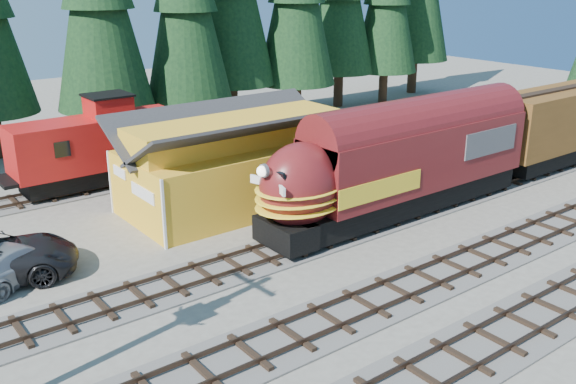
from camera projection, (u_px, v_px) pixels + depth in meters
ground at (374, 271)px, 27.50m from camera, size 120.00×120.00×0.00m
track_siding at (450, 197)px, 36.22m from camera, size 68.00×3.20×0.33m
track_main_south at (547, 230)px, 31.73m from camera, size 68.00×3.20×0.33m
track_spur at (11, 204)px, 35.20m from camera, size 32.00×3.20×0.33m
depot at (237, 152)px, 34.38m from camera, size 12.80×7.00×5.30m
locomotive at (393, 168)px, 32.59m from camera, size 17.16×3.41×4.67m
boxcar at (572, 120)px, 42.29m from camera, size 15.01×3.22×4.72m
caboose at (97, 146)px, 37.35m from camera, size 9.65×2.80×5.02m
pickup_truck_b at (13, 262)px, 26.49m from camera, size 5.97×4.59×1.61m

